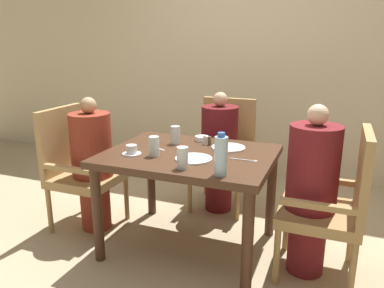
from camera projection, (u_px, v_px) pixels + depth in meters
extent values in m
plane|color=tan|center=(190.00, 246.00, 2.83)|extent=(16.00, 16.00, 0.00)
cube|color=beige|center=(253.00, 50.00, 4.15)|extent=(8.00, 0.06, 2.80)
cube|color=#422819|center=(190.00, 156.00, 2.64)|extent=(1.17, 0.91, 0.05)
cylinder|color=#422819|center=(97.00, 215.00, 2.56)|extent=(0.07, 0.07, 0.69)
cylinder|color=#422819|center=(247.00, 244.00, 2.19)|extent=(0.07, 0.07, 0.69)
cylinder|color=#422819|center=(151.00, 177.00, 3.28)|extent=(0.07, 0.07, 0.69)
cylinder|color=#422819|center=(271.00, 194.00, 2.91)|extent=(0.07, 0.07, 0.69)
cube|color=#A88451|center=(88.00, 178.00, 3.03)|extent=(0.50, 0.50, 0.07)
cube|color=#A88451|center=(61.00, 140.00, 3.03)|extent=(0.05, 0.50, 0.53)
cube|color=#A88451|center=(103.00, 152.00, 3.19)|extent=(0.45, 0.04, 0.04)
cube|color=#A88451|center=(67.00, 169.00, 2.78)|extent=(0.45, 0.04, 0.04)
cylinder|color=#A88451|center=(126.00, 198.00, 3.21)|extent=(0.04, 0.04, 0.38)
cylinder|color=#A88451|center=(96.00, 220.00, 2.82)|extent=(0.04, 0.04, 0.38)
cylinder|color=#A88451|center=(84.00, 191.00, 3.36)|extent=(0.04, 0.04, 0.38)
cylinder|color=#A88451|center=(50.00, 211.00, 2.97)|extent=(0.04, 0.04, 0.38)
cylinder|color=maroon|center=(95.00, 201.00, 3.06)|extent=(0.24, 0.24, 0.45)
cylinder|color=maroon|center=(91.00, 145.00, 2.93)|extent=(0.32, 0.32, 0.50)
sphere|color=tan|center=(88.00, 105.00, 2.85)|extent=(0.12, 0.12, 0.12)
cube|color=#A88451|center=(221.00, 163.00, 3.40)|extent=(0.50, 0.50, 0.07)
cube|color=#A88451|center=(229.00, 126.00, 3.53)|extent=(0.50, 0.05, 0.53)
cube|color=#A88451|center=(246.00, 150.00, 3.28)|extent=(0.04, 0.45, 0.04)
cube|color=#A88451|center=(197.00, 144.00, 3.44)|extent=(0.04, 0.45, 0.04)
cylinder|color=#A88451|center=(237.00, 199.00, 3.19)|extent=(0.04, 0.04, 0.38)
cylinder|color=#A88451|center=(190.00, 192.00, 3.34)|extent=(0.04, 0.04, 0.38)
cylinder|color=#A88451|center=(249.00, 182.00, 3.58)|extent=(0.04, 0.04, 0.38)
cylinder|color=#A88451|center=(206.00, 176.00, 3.74)|extent=(0.04, 0.04, 0.38)
cylinder|color=#5B1419|center=(219.00, 185.00, 3.40)|extent=(0.24, 0.24, 0.45)
cylinder|color=#5B1419|center=(220.00, 135.00, 3.27)|extent=(0.32, 0.32, 0.50)
sphere|color=tan|center=(220.00, 99.00, 3.19)|extent=(0.12, 0.12, 0.12)
cube|color=#A88451|center=(319.00, 214.00, 2.40)|extent=(0.50, 0.50, 0.07)
cube|color=#A88451|center=(363.00, 175.00, 2.24)|extent=(0.05, 0.50, 0.53)
cube|color=#A88451|center=(319.00, 206.00, 2.15)|extent=(0.45, 0.04, 0.04)
cube|color=#A88451|center=(323.00, 180.00, 2.56)|extent=(0.45, 0.04, 0.04)
cylinder|color=#A88451|center=(277.00, 256.00, 2.34)|extent=(0.04, 0.04, 0.38)
cylinder|color=#A88451|center=(286.00, 225.00, 2.73)|extent=(0.04, 0.04, 0.38)
cylinder|color=#A88451|center=(352.00, 271.00, 2.19)|extent=(0.04, 0.04, 0.38)
cylinder|color=#A88451|center=(351.00, 236.00, 2.58)|extent=(0.04, 0.04, 0.38)
cylinder|color=maroon|center=(307.00, 239.00, 2.47)|extent=(0.24, 0.24, 0.45)
cylinder|color=maroon|center=(313.00, 168.00, 2.34)|extent=(0.32, 0.32, 0.54)
sphere|color=beige|center=(318.00, 115.00, 2.25)|extent=(0.13, 0.13, 0.13)
cylinder|color=white|center=(194.00, 159.00, 2.47)|extent=(0.25, 0.25, 0.01)
cylinder|color=white|center=(228.00, 148.00, 2.73)|extent=(0.25, 0.25, 0.01)
cylinder|color=white|center=(132.00, 154.00, 2.59)|extent=(0.13, 0.13, 0.01)
cylinder|color=white|center=(132.00, 149.00, 2.58)|extent=(0.07, 0.07, 0.06)
cylinder|color=white|center=(202.00, 138.00, 2.94)|extent=(0.11, 0.11, 0.04)
cylinder|color=#A3C6DB|center=(221.00, 156.00, 2.15)|extent=(0.08, 0.08, 0.23)
cylinder|color=#3359B2|center=(221.00, 135.00, 2.12)|extent=(0.04, 0.04, 0.03)
cylinder|color=silver|center=(154.00, 146.00, 2.54)|extent=(0.07, 0.07, 0.14)
cylinder|color=silver|center=(175.00, 135.00, 2.84)|extent=(0.07, 0.07, 0.14)
cylinder|color=silver|center=(183.00, 158.00, 2.28)|extent=(0.07, 0.07, 0.14)
cylinder|color=white|center=(205.00, 140.00, 2.83)|extent=(0.03, 0.03, 0.07)
cylinder|color=#4C3D2D|center=(210.00, 141.00, 2.81)|extent=(0.03, 0.03, 0.06)
cube|color=silver|center=(242.00, 160.00, 2.46)|extent=(0.17, 0.01, 0.00)
cube|color=silver|center=(254.00, 161.00, 2.43)|extent=(0.04, 0.02, 0.00)
cube|color=silver|center=(155.00, 147.00, 2.75)|extent=(0.15, 0.09, 0.00)
cube|color=silver|center=(162.00, 150.00, 2.69)|extent=(0.06, 0.04, 0.00)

